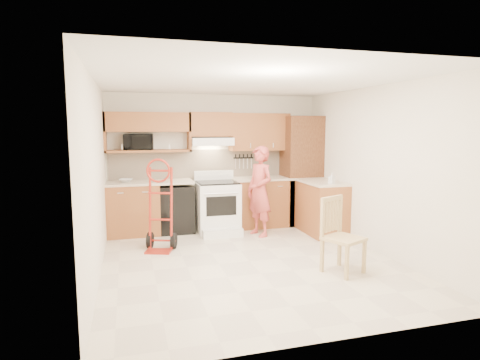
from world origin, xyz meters
name	(u,v)px	position (x,y,z in m)	size (l,w,h in m)	color
floor	(250,262)	(0.00, 0.00, -0.01)	(4.00, 4.50, 0.02)	beige
ceiling	(250,80)	(0.00, 0.00, 2.51)	(4.00, 4.50, 0.02)	white
wall_back	(215,161)	(0.00, 2.26, 1.25)	(4.00, 0.02, 2.50)	white
wall_front	(329,203)	(0.00, -2.26, 1.25)	(4.00, 0.02, 2.50)	white
wall_left	(95,179)	(-2.01, 0.00, 1.25)	(0.02, 4.50, 2.50)	white
wall_right	(377,170)	(2.01, 0.00, 1.25)	(0.02, 4.50, 2.50)	white
backsplash	(215,164)	(0.00, 2.23, 1.20)	(3.92, 0.03, 0.55)	beige
lower_cab_left	(133,209)	(-1.55, 1.95, 0.45)	(0.90, 0.60, 0.90)	brown
dishwasher	(176,208)	(-0.80, 1.95, 0.42)	(0.60, 0.60, 0.85)	black
lower_cab_right	(261,203)	(0.83, 1.95, 0.45)	(1.14, 0.60, 0.90)	brown
countertop_left	(150,182)	(-1.25, 1.95, 0.92)	(1.50, 0.63, 0.04)	beige
countertop_right	(261,178)	(0.83, 1.95, 0.92)	(1.14, 0.63, 0.04)	beige
cab_return_right	(321,208)	(1.70, 1.15, 0.45)	(0.60, 1.00, 0.90)	brown
countertop_return	(322,182)	(1.70, 1.15, 0.92)	(0.63, 1.00, 0.04)	beige
pantry_tall	(301,170)	(1.65, 1.95, 1.05)	(0.70, 0.60, 2.10)	brown
upper_cab_left	(148,122)	(-1.25, 2.08, 1.98)	(1.50, 0.33, 0.34)	brown
upper_shelf_mw	(149,151)	(-1.25, 2.08, 1.47)	(1.50, 0.33, 0.04)	brown
upper_cab_center	(211,124)	(-0.12, 2.08, 1.94)	(0.76, 0.33, 0.44)	brown
upper_cab_right	(259,132)	(0.83, 2.08, 1.80)	(1.14, 0.33, 0.70)	brown
range_hood	(211,141)	(-0.12, 2.02, 1.63)	(0.76, 0.46, 0.14)	white
knife_strip	(244,161)	(0.55, 2.21, 1.24)	(0.40, 0.05, 0.29)	black
microwave	(139,142)	(-1.42, 2.08, 1.63)	(0.50, 0.34, 0.28)	black
range	(218,203)	(-0.08, 1.67, 0.54)	(0.74, 0.97, 1.09)	white
person	(260,191)	(0.58, 1.29, 0.79)	(0.57, 0.38, 1.57)	#BC4640
hand_truck	(159,210)	(-1.18, 0.87, 0.64)	(0.50, 0.46, 1.28)	#A42517
dining_chair	(344,236)	(1.04, -0.75, 0.49)	(0.44, 0.48, 0.98)	tan
soap_bottle	(332,178)	(1.70, 0.81, 1.03)	(0.08, 0.08, 0.18)	white
bowl	(126,181)	(-1.66, 1.95, 0.97)	(0.23, 0.23, 0.06)	white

